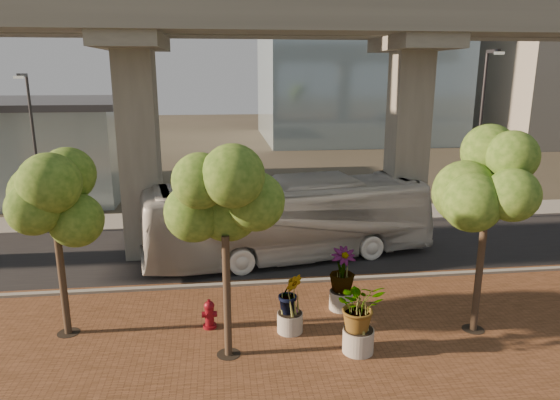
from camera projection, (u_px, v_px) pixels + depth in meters
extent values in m
plane|color=#373328|center=(283.00, 265.00, 21.52)|extent=(160.00, 160.00, 0.00)
cube|color=brown|center=(319.00, 372.00, 13.82)|extent=(70.00, 13.00, 0.06)
cube|color=black|center=(278.00, 249.00, 23.44)|extent=(90.00, 8.00, 0.04)
cube|color=gray|center=(289.00, 282.00, 19.58)|extent=(70.00, 0.25, 0.16)
cube|color=gray|center=(267.00, 216.00, 28.73)|extent=(90.00, 3.00, 0.06)
cube|color=gray|center=(282.00, 8.00, 19.29)|extent=(72.00, 2.40, 1.80)
cube|color=gray|center=(273.00, 17.00, 22.37)|extent=(72.00, 2.40, 1.80)
imported|color=silver|center=(289.00, 220.00, 21.93)|extent=(13.10, 5.18, 3.56)
cylinder|color=maroon|center=(210.00, 326.00, 16.16)|extent=(0.44, 0.44, 0.10)
cylinder|color=maroon|center=(209.00, 316.00, 16.07)|extent=(0.29, 0.29, 0.71)
sphere|color=maroon|center=(209.00, 306.00, 15.98)|extent=(0.34, 0.34, 0.34)
cylinder|color=maroon|center=(209.00, 301.00, 15.94)|extent=(0.10, 0.10, 0.12)
cylinder|color=maroon|center=(209.00, 314.00, 16.05)|extent=(0.49, 0.19, 0.19)
cylinder|color=#A19E92|center=(358.00, 340.00, 14.69)|extent=(0.92, 0.92, 0.72)
imported|color=#294E14|center=(360.00, 306.00, 14.41)|extent=(2.04, 2.04, 1.53)
cylinder|color=#9A978B|center=(341.00, 300.00, 17.37)|extent=(0.85, 0.85, 0.66)
imported|color=#294E14|center=(342.00, 270.00, 17.09)|extent=(2.08, 2.08, 1.56)
cylinder|color=gray|center=(290.00, 322.00, 15.84)|extent=(0.82, 0.82, 0.64)
imported|color=#294E14|center=(290.00, 293.00, 15.60)|extent=(1.82, 1.82, 1.36)
cylinder|color=#4B392A|center=(63.00, 285.00, 15.41)|extent=(0.22, 0.22, 3.26)
cylinder|color=black|center=(69.00, 333.00, 15.82)|extent=(0.70, 0.70, 0.01)
cylinder|color=#4B392A|center=(227.00, 297.00, 14.17)|extent=(0.22, 0.22, 3.65)
cylinder|color=black|center=(229.00, 354.00, 14.62)|extent=(0.70, 0.70, 0.01)
cylinder|color=#4B392A|center=(479.00, 273.00, 15.56)|extent=(0.22, 0.22, 3.86)
cylinder|color=black|center=(473.00, 329.00, 16.04)|extent=(0.70, 0.70, 0.01)
cylinder|color=#323338|center=(36.00, 157.00, 24.80)|extent=(0.14, 0.14, 7.92)
cube|color=#323338|center=(22.00, 75.00, 23.34)|extent=(0.15, 0.99, 0.15)
cube|color=silver|center=(18.00, 77.00, 22.89)|extent=(0.40, 0.20, 0.12)
cylinder|color=#29282D|center=(479.00, 138.00, 27.14)|extent=(0.16, 0.16, 9.08)
cube|color=#29282D|center=(493.00, 51.00, 25.47)|extent=(0.17, 1.14, 0.17)
cube|color=silver|center=(499.00, 53.00, 24.95)|extent=(0.45, 0.23, 0.14)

